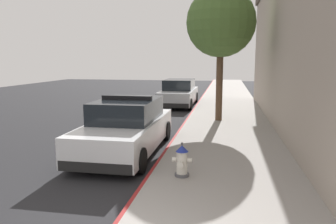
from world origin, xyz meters
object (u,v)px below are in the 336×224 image
Objects in this scene: police_cruiser at (127,127)px; parked_car_silver_ahead at (179,93)px; fire_hydrant at (182,161)px; street_tree at (221,23)px.

police_cruiser reaches higher than parked_car_silver_ahead.
fire_hydrant is (1.94, -2.17, -0.23)m from police_cruiser.
police_cruiser is 10.18m from parked_car_silver_ahead.
police_cruiser is 6.37× the size of fire_hydrant.
fire_hydrant is at bearing -81.37° from parked_car_silver_ahead.
parked_car_silver_ahead is (0.06, 10.18, -0.00)m from police_cruiser.
fire_hydrant is 0.14× the size of street_tree.
street_tree reaches higher than police_cruiser.
police_cruiser is 1.00× the size of parked_car_silver_ahead.
parked_car_silver_ahead is at bearing 98.63° from fire_hydrant.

